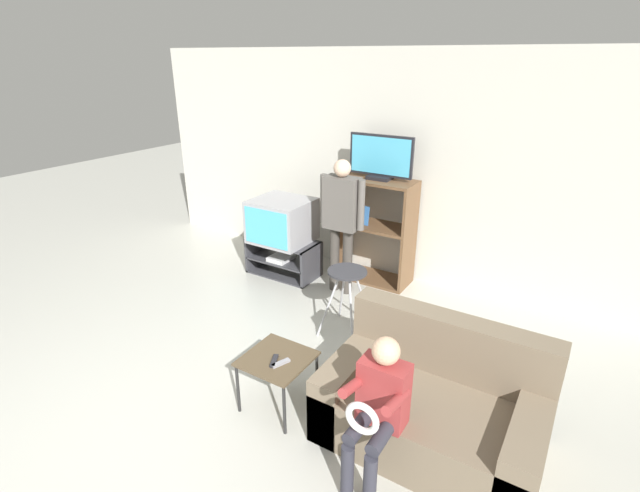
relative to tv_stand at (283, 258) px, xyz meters
The scene contains 13 objects.
ground_plane 2.88m from the tv_stand, 73.62° to the right, with size 18.00×18.00×0.00m, color #B7B7AD.
wall_back 1.54m from the tv_stand, 42.45° to the left, with size 6.40×0.06×2.60m.
tv_stand is the anchor object (origin of this frame).
television_main 0.48m from the tv_stand, 154.28° to the left, with size 0.67×0.63×0.51m.
media_shelf 1.17m from the tv_stand, 24.61° to the left, with size 0.87×0.43×1.23m.
television_flat 1.68m from the tv_stand, 25.05° to the left, with size 0.74×0.20×0.49m.
folding_stool 1.51m from the tv_stand, 29.53° to the right, with size 0.41×0.45×0.66m.
snack_table 2.34m from the tv_stand, 54.88° to the right, with size 0.48×0.48×0.44m.
remote_control_black 2.40m from the tv_stand, 55.33° to the right, with size 0.04×0.14×0.02m, color #232328.
remote_control_white 2.42m from the tv_stand, 54.17° to the right, with size 0.04×0.14×0.02m, color gray.
couch 2.93m from the tv_stand, 33.30° to the right, with size 1.45×0.87×0.84m.
person_standing_adult 1.07m from the tv_stand, ahead, with size 0.53×0.20×1.52m.
person_seated_child 3.10m from the tv_stand, 43.12° to the right, with size 0.33×0.43×1.00m.
Camera 1 is at (2.31, -1.40, 2.51)m, focal length 26.00 mm.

